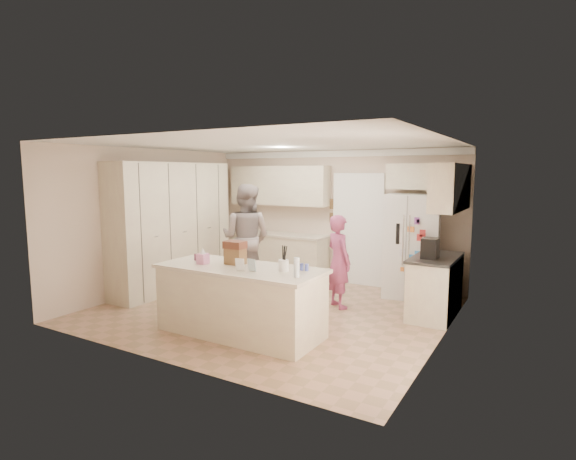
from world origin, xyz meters
The scene contains 41 objects.
floor centered at (0.00, 0.00, -0.01)m, with size 5.20×4.60×0.02m, color #A2795F.
ceiling centered at (0.00, 0.00, 2.61)m, with size 5.20×4.60×0.02m, color white.
wall_back centered at (0.00, 2.31, 1.30)m, with size 5.20×0.02×2.60m, color beige.
wall_front centered at (0.00, -2.31, 1.30)m, with size 5.20×0.02×2.60m, color beige.
wall_left centered at (-2.61, 0.00, 1.30)m, with size 0.02×4.60×2.60m, color beige.
wall_right centered at (2.61, 0.00, 1.30)m, with size 0.02×4.60×2.60m, color beige.
crown_back centered at (0.00, 2.26, 2.53)m, with size 5.20×0.08×0.12m, color white.
pantry_bank centered at (-2.30, 0.20, 1.18)m, with size 0.60×2.60×2.35m, color beige.
back_base_cab centered at (-1.15, 2.00, 0.44)m, with size 2.20×0.60×0.88m, color beige.
back_countertop centered at (-1.15, 1.99, 0.90)m, with size 2.24×0.63×0.04m, color beige.
back_upper_cab centered at (-1.15, 2.12, 1.90)m, with size 2.20×0.35×0.80m, color beige.
doorway_opening centered at (0.55, 2.28, 1.05)m, with size 0.90×0.06×2.10m, color black.
doorway_casing centered at (0.55, 2.24, 1.05)m, with size 1.02×0.03×2.22m, color white.
wall_frame_upper centered at (0.02, 2.27, 1.55)m, with size 0.15×0.02×0.20m, color brown.
wall_frame_lower centered at (0.02, 2.27, 1.28)m, with size 0.15×0.02×0.20m, color brown.
refrigerator centered at (1.69, 1.89, 0.90)m, with size 0.90×0.70×1.80m, color white.
fridge_seam centered at (1.69, 1.54, 0.90)m, with size 0.01×0.02×1.78m, color gray.
fridge_dispenser centered at (1.47, 1.53, 1.15)m, with size 0.22×0.03×0.35m, color black.
fridge_handle_l centered at (1.64, 1.52, 1.05)m, with size 0.02×0.02×0.85m, color silver.
fridge_handle_r centered at (1.74, 1.52, 1.05)m, with size 0.02×0.02×0.85m, color silver.
over_fridge_cab centered at (1.65, 2.12, 2.10)m, with size 0.95×0.35×0.45m, color beige.
right_base_cab centered at (2.30, 1.00, 0.44)m, with size 0.60×1.20×0.88m, color beige.
right_countertop centered at (2.29, 1.00, 0.90)m, with size 0.63×1.24×0.04m, color #2D2B28.
right_upper_cab centered at (2.43, 1.20, 1.95)m, with size 0.35×1.50×0.70m, color beige.
coffee_maker centered at (2.25, 0.80, 1.07)m, with size 0.22×0.28×0.30m, color black.
island_base centered at (0.20, -1.10, 0.44)m, with size 2.20×0.90×0.88m, color beige.
island_top centered at (0.20, -1.10, 0.90)m, with size 2.28×0.96×0.05m, color beige.
utensil_crock centered at (0.85, -1.05, 1.00)m, with size 0.13×0.13×0.15m, color white.
tissue_box centered at (-0.35, -1.20, 1.00)m, with size 0.13×0.13×0.14m, color pink.
tissue_plume centered at (-0.35, -1.20, 1.10)m, with size 0.08×0.08×0.08m, color white.
dollhouse_body centered at (0.05, -1.00, 1.04)m, with size 0.26×0.18×0.22m, color brown.
dollhouse_roof centered at (0.05, -1.00, 1.20)m, with size 0.28×0.20×0.10m, color #592D1E.
jam_jar centered at (-0.60, -1.05, 0.97)m, with size 0.07×0.07×0.09m, color #59263F.
greeting_card_a centered at (0.35, -1.30, 1.01)m, with size 0.12×0.01×0.16m, color white.
greeting_card_b centered at (0.50, -1.25, 1.01)m, with size 0.12×0.01×0.16m, color silver.
water_bottle centered at (1.15, -1.25, 1.04)m, with size 0.07×0.07×0.24m, color silver.
shaker_salt centered at (1.02, -0.88, 0.97)m, with size 0.05×0.05×0.09m, color #404DAE.
shaker_pepper centered at (1.09, -0.88, 0.97)m, with size 0.05×0.05×0.09m, color #404DAE.
teen_boy centered at (-1.04, 0.78, 0.98)m, with size 0.95×0.74×1.96m, color gray.
teen_girl centered at (0.85, 0.69, 0.75)m, with size 0.55×0.36×1.50m, color #B04780.
fridge_magnets centered at (1.69, 1.53, 0.90)m, with size 0.76×0.02×1.44m, color tan, non-canonical shape.
Camera 1 is at (3.71, -5.85, 2.17)m, focal length 28.00 mm.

